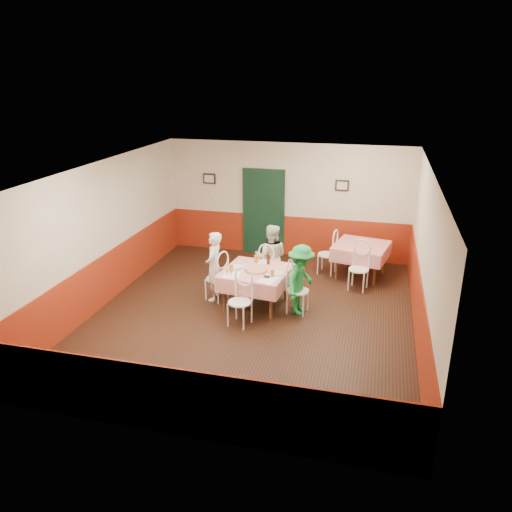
% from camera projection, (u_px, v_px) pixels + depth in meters
% --- Properties ---
extents(floor, '(7.00, 7.00, 0.00)m').
position_uv_depth(floor, '(253.00, 315.00, 9.54)').
color(floor, black).
rests_on(floor, ground).
extents(ceiling, '(7.00, 7.00, 0.00)m').
position_uv_depth(ceiling, '(252.00, 169.00, 8.57)').
color(ceiling, white).
rests_on(ceiling, back_wall).
extents(back_wall, '(6.00, 0.10, 2.80)m').
position_uv_depth(back_wall, '(288.00, 200.00, 12.24)').
color(back_wall, beige).
rests_on(back_wall, ground).
extents(front_wall, '(6.00, 0.10, 2.80)m').
position_uv_depth(front_wall, '(179.00, 341.00, 5.87)').
color(front_wall, beige).
rests_on(front_wall, ground).
extents(left_wall, '(0.10, 7.00, 2.80)m').
position_uv_depth(left_wall, '(104.00, 234.00, 9.74)').
color(left_wall, beige).
rests_on(left_wall, ground).
extents(right_wall, '(0.10, 7.00, 2.80)m').
position_uv_depth(right_wall, '(425.00, 260.00, 8.38)').
color(right_wall, beige).
rests_on(right_wall, ground).
extents(wainscot_back, '(6.00, 0.03, 1.00)m').
position_uv_depth(wainscot_back, '(287.00, 235.00, 12.54)').
color(wainscot_back, maroon).
rests_on(wainscot_back, ground).
extents(wainscot_front, '(6.00, 0.03, 1.00)m').
position_uv_depth(wainscot_front, '(183.00, 404.00, 6.20)').
color(wainscot_front, maroon).
rests_on(wainscot_front, ground).
extents(wainscot_left, '(0.03, 7.00, 1.00)m').
position_uv_depth(wainscot_left, '(109.00, 276.00, 10.05)').
color(wainscot_left, maroon).
rests_on(wainscot_left, ground).
extents(wainscot_right, '(0.03, 7.00, 1.00)m').
position_uv_depth(wainscot_right, '(418.00, 308.00, 8.69)').
color(wainscot_right, maroon).
rests_on(wainscot_right, ground).
extents(door, '(0.96, 0.06, 2.10)m').
position_uv_depth(door, '(263.00, 213.00, 12.45)').
color(door, black).
rests_on(door, ground).
extents(picture_left, '(0.32, 0.03, 0.26)m').
position_uv_depth(picture_left, '(209.00, 179.00, 12.49)').
color(picture_left, black).
rests_on(picture_left, back_wall).
extents(picture_right, '(0.32, 0.03, 0.26)m').
position_uv_depth(picture_right, '(342.00, 185.00, 11.74)').
color(picture_right, black).
rests_on(picture_right, back_wall).
extents(thermostat, '(0.10, 0.03, 0.10)m').
position_uv_depth(thermostat, '(214.00, 193.00, 12.59)').
color(thermostat, white).
rests_on(thermostat, back_wall).
extents(main_table, '(1.35, 1.35, 0.77)m').
position_uv_depth(main_table, '(256.00, 288.00, 9.80)').
color(main_table, red).
rests_on(main_table, ground).
extents(second_table, '(1.33, 1.33, 0.77)m').
position_uv_depth(second_table, '(360.00, 261.00, 11.23)').
color(second_table, red).
rests_on(second_table, ground).
extents(chair_left, '(0.54, 0.54, 0.90)m').
position_uv_depth(chair_left, '(217.00, 279.00, 10.05)').
color(chair_left, white).
rests_on(chair_left, ground).
extents(chair_right, '(0.47, 0.47, 0.90)m').
position_uv_depth(chair_right, '(298.00, 291.00, 9.50)').
color(chair_right, white).
rests_on(chair_right, ground).
extents(chair_far, '(0.51, 0.51, 0.90)m').
position_uv_depth(chair_far, '(270.00, 269.00, 10.52)').
color(chair_far, white).
rests_on(chair_far, ground).
extents(chair_near, '(0.50, 0.50, 0.90)m').
position_uv_depth(chair_near, '(240.00, 302.00, 9.03)').
color(chair_near, white).
rests_on(chair_near, ground).
extents(chair_second_a, '(0.50, 0.50, 0.90)m').
position_uv_depth(chair_second_a, '(327.00, 255.00, 11.37)').
color(chair_second_a, white).
rests_on(chair_second_a, ground).
extents(chair_second_b, '(0.50, 0.50, 0.90)m').
position_uv_depth(chair_second_b, '(359.00, 270.00, 10.52)').
color(chair_second_b, white).
rests_on(chair_second_b, ground).
extents(pizza, '(0.44, 0.44, 0.03)m').
position_uv_depth(pizza, '(256.00, 270.00, 9.61)').
color(pizza, '#B74723').
rests_on(pizza, main_table).
extents(plate_left, '(0.28, 0.28, 0.01)m').
position_uv_depth(plate_left, '(237.00, 266.00, 9.82)').
color(plate_left, white).
rests_on(plate_left, main_table).
extents(plate_right, '(0.28, 0.28, 0.01)m').
position_uv_depth(plate_right, '(277.00, 273.00, 9.50)').
color(plate_right, white).
rests_on(plate_right, main_table).
extents(plate_far, '(0.28, 0.28, 0.01)m').
position_uv_depth(plate_far, '(263.00, 262.00, 10.03)').
color(plate_far, white).
rests_on(plate_far, main_table).
extents(glass_a, '(0.09, 0.09, 0.15)m').
position_uv_depth(glass_a, '(231.00, 268.00, 9.56)').
color(glass_a, '#BF7219').
rests_on(glass_a, main_table).
extents(glass_b, '(0.08, 0.08, 0.13)m').
position_uv_depth(glass_b, '(272.00, 273.00, 9.34)').
color(glass_b, '#BF7219').
rests_on(glass_b, main_table).
extents(glass_c, '(0.09, 0.09, 0.15)m').
position_uv_depth(glass_c, '(256.00, 259.00, 10.02)').
color(glass_c, '#BF7219').
rests_on(glass_c, main_table).
extents(beer_bottle, '(0.07, 0.07, 0.24)m').
position_uv_depth(beer_bottle, '(268.00, 259.00, 9.92)').
color(beer_bottle, '#381C0A').
rests_on(beer_bottle, main_table).
extents(shaker_a, '(0.04, 0.04, 0.09)m').
position_uv_depth(shaker_a, '(228.00, 273.00, 9.40)').
color(shaker_a, silver).
rests_on(shaker_a, main_table).
extents(shaker_b, '(0.04, 0.04, 0.09)m').
position_uv_depth(shaker_b, '(231.00, 274.00, 9.36)').
color(shaker_b, silver).
rests_on(shaker_b, main_table).
extents(shaker_c, '(0.04, 0.04, 0.09)m').
position_uv_depth(shaker_c, '(227.00, 272.00, 9.46)').
color(shaker_c, '#B23319').
rests_on(shaker_c, main_table).
extents(menu_left, '(0.31, 0.41, 0.00)m').
position_uv_depth(menu_left, '(232.00, 274.00, 9.45)').
color(menu_left, white).
rests_on(menu_left, main_table).
extents(menu_right, '(0.41, 0.47, 0.00)m').
position_uv_depth(menu_right, '(269.00, 280.00, 9.22)').
color(menu_right, white).
rests_on(menu_right, main_table).
extents(wallet, '(0.12, 0.10, 0.02)m').
position_uv_depth(wallet, '(267.00, 277.00, 9.32)').
color(wallet, black).
rests_on(wallet, main_table).
extents(diner_left, '(0.35, 0.52, 1.42)m').
position_uv_depth(diner_left, '(214.00, 266.00, 9.98)').
color(diner_left, gray).
rests_on(diner_left, ground).
extents(diner_far, '(0.74, 0.61, 1.42)m').
position_uv_depth(diner_far, '(271.00, 257.00, 10.47)').
color(diner_far, gray).
rests_on(diner_far, ground).
extents(diner_right, '(0.71, 0.99, 1.38)m').
position_uv_depth(diner_right, '(301.00, 280.00, 9.40)').
color(diner_right, gray).
rests_on(diner_right, ground).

